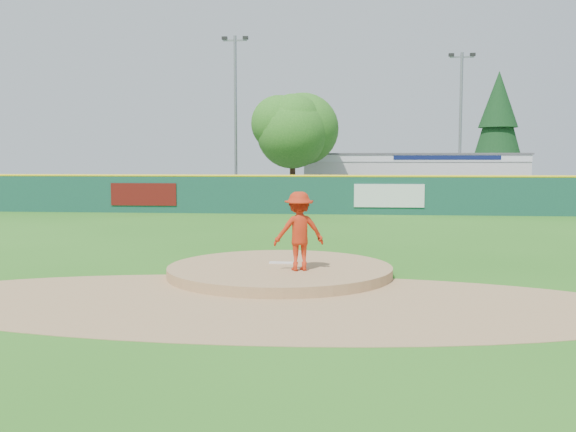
# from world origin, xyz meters

# --- Properties ---
(ground) EXTENTS (120.00, 120.00, 0.00)m
(ground) POSITION_xyz_m (0.00, 0.00, 0.00)
(ground) COLOR #286B19
(ground) RESTS_ON ground
(pitchers_mound) EXTENTS (5.50, 5.50, 0.50)m
(pitchers_mound) POSITION_xyz_m (0.00, 0.00, 0.00)
(pitchers_mound) COLOR #9E774C
(pitchers_mound) RESTS_ON ground
(pitching_rubber) EXTENTS (0.60, 0.15, 0.04)m
(pitching_rubber) POSITION_xyz_m (0.00, 0.30, 0.27)
(pitching_rubber) COLOR white
(pitching_rubber) RESTS_ON pitchers_mound
(infield_dirt_arc) EXTENTS (15.40, 15.40, 0.01)m
(infield_dirt_arc) POSITION_xyz_m (0.00, -3.00, 0.01)
(infield_dirt_arc) COLOR #9E774C
(infield_dirt_arc) RESTS_ON ground
(parking_lot) EXTENTS (44.00, 16.00, 0.02)m
(parking_lot) POSITION_xyz_m (0.00, 27.00, 0.01)
(parking_lot) COLOR #38383A
(parking_lot) RESTS_ON ground
(pitcher) EXTENTS (1.35, 1.02, 1.85)m
(pitcher) POSITION_xyz_m (0.52, -0.61, 1.18)
(pitcher) COLOR red
(pitcher) RESTS_ON pitchers_mound
(van) EXTENTS (4.30, 2.06, 1.18)m
(van) POSITION_xyz_m (-1.32, 23.45, 0.61)
(van) COLOR silver
(van) RESTS_ON parking_lot
(pool_building_grp) EXTENTS (15.20, 8.20, 3.31)m
(pool_building_grp) POSITION_xyz_m (6.00, 31.99, 1.66)
(pool_building_grp) COLOR silver
(pool_building_grp) RESTS_ON ground
(fence_banners) EXTENTS (16.65, 0.04, 1.20)m
(fence_banners) POSITION_xyz_m (-2.86, 17.92, 1.00)
(fence_banners) COLOR #5D100D
(fence_banners) RESTS_ON ground
(playground_slide) EXTENTS (0.95, 2.68, 1.48)m
(playground_slide) POSITION_xyz_m (-15.22, 23.92, 0.75)
(playground_slide) COLOR blue
(playground_slide) RESTS_ON ground
(outfield_fence) EXTENTS (40.00, 0.14, 2.07)m
(outfield_fence) POSITION_xyz_m (0.00, 18.00, 1.09)
(outfield_fence) COLOR #154638
(outfield_fence) RESTS_ON ground
(deciduous_tree) EXTENTS (5.60, 5.60, 7.36)m
(deciduous_tree) POSITION_xyz_m (-2.00, 25.00, 4.55)
(deciduous_tree) COLOR #382314
(deciduous_tree) RESTS_ON ground
(conifer_tree) EXTENTS (4.40, 4.40, 9.50)m
(conifer_tree) POSITION_xyz_m (13.00, 36.00, 5.54)
(conifer_tree) COLOR #382314
(conifer_tree) RESTS_ON ground
(light_pole_left) EXTENTS (1.75, 0.25, 11.00)m
(light_pole_left) POSITION_xyz_m (-6.00, 27.00, 6.05)
(light_pole_left) COLOR gray
(light_pole_left) RESTS_ON ground
(light_pole_right) EXTENTS (1.75, 0.25, 10.00)m
(light_pole_right) POSITION_xyz_m (9.00, 29.00, 5.54)
(light_pole_right) COLOR gray
(light_pole_right) RESTS_ON ground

